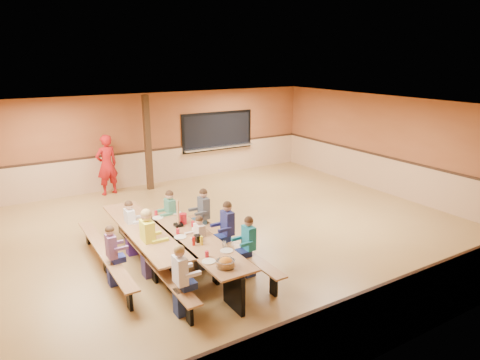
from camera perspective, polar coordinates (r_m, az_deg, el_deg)
ground at (r=10.41m, az=-2.40°, el=-7.19°), size 12.00×12.00×0.00m
room_envelope at (r=10.15m, az=-2.45°, el=-3.61°), size 12.04×10.04×3.02m
kitchen_pass_through at (r=15.38m, az=-3.00°, el=6.29°), size 2.78×0.28×1.38m
structural_post at (r=13.76m, az=-12.19°, el=4.82°), size 0.18×0.18×3.00m
cafeteria_table_main at (r=8.55m, az=-6.18°, el=-8.83°), size 1.91×3.70×0.74m
cafeteria_table_second at (r=9.09m, az=-12.61°, el=-7.58°), size 1.91×3.70×0.74m
seated_child_white_left at (r=7.20m, az=-7.93°, el=-13.18°), size 0.38×0.31×1.23m
seated_adult_yellow at (r=8.45m, az=-12.15°, el=-8.29°), size 0.44×0.36×1.36m
seated_child_grey_left at (r=9.46m, az=-14.40°, el=-6.25°), size 0.36×0.30×1.20m
seated_child_teal_right at (r=8.31m, az=1.16°, el=-8.91°), size 0.37×0.30×1.21m
seated_child_navy_right at (r=8.94m, az=-1.68°, el=-6.84°), size 0.40×0.32×1.27m
seated_child_char_right at (r=9.83m, az=-4.84°, el=-4.75°), size 0.39×0.32×1.25m
seated_child_purple_sec at (r=8.34m, az=-16.69°, el=-9.69°), size 0.35×0.28×1.16m
seated_child_green_sec at (r=9.84m, az=-9.25°, el=-4.94°), size 0.38×0.31×1.24m
seated_child_tan_sec at (r=8.59m, az=-5.38°, el=-8.40°), size 0.33×0.27×1.13m
standing_woman at (r=13.67m, az=-17.34°, el=1.94°), size 0.76×0.59×1.87m
punch_pitcher at (r=9.08m, az=-7.60°, el=-5.12°), size 0.16×0.16×0.22m
chip_bowl at (r=7.26m, az=-1.92°, el=-10.99°), size 0.32×0.32×0.15m
napkin_dispenser at (r=8.22m, az=-5.65°, el=-7.75°), size 0.10×0.14×0.13m
condiment_mustard at (r=8.07m, az=-5.16°, el=-8.05°), size 0.06×0.06×0.17m
condiment_ketchup at (r=8.06m, az=-6.20°, el=-8.10°), size 0.06×0.06×0.17m
table_paddle at (r=8.94m, az=-8.24°, el=-5.31°), size 0.16×0.16×0.56m
place_settings at (r=8.44m, az=-6.24°, el=-7.17°), size 0.65×3.30×0.11m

